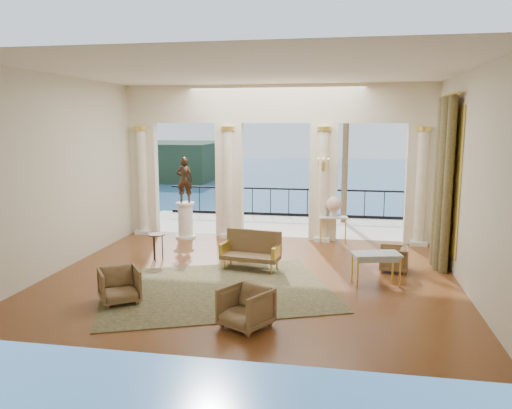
% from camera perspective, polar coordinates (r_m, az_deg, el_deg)
% --- Properties ---
extents(floor, '(9.00, 9.00, 0.00)m').
position_cam_1_polar(floor, '(11.37, -0.49, -8.17)').
color(floor, '#482510').
rests_on(floor, ground).
extents(room_walls, '(9.00, 9.00, 9.00)m').
position_cam_1_polar(room_walls, '(9.76, -1.73, 6.13)').
color(room_walls, beige).
rests_on(room_walls, ground).
extents(arcade, '(9.00, 0.56, 4.50)m').
position_cam_1_polar(arcade, '(14.64, 2.28, 6.08)').
color(arcade, beige).
rests_on(arcade, ground).
extents(terrace, '(10.00, 3.60, 0.10)m').
position_cam_1_polar(terrace, '(16.94, 3.14, -2.46)').
color(terrace, beige).
rests_on(terrace, ground).
extents(balustrade, '(9.00, 0.06, 1.03)m').
position_cam_1_polar(balustrade, '(18.41, 3.77, -0.05)').
color(balustrade, black).
rests_on(balustrade, terrace).
extents(palm_tree, '(2.00, 2.00, 4.50)m').
position_cam_1_polar(palm_tree, '(17.26, 10.34, 11.46)').
color(palm_tree, '#4C3823').
rests_on(palm_tree, terrace).
extents(headland, '(22.00, 18.00, 6.00)m').
position_cam_1_polar(headland, '(87.01, -11.49, 5.03)').
color(headland, black).
rests_on(headland, sea).
extents(sea, '(160.00, 160.00, 0.00)m').
position_cam_1_polar(sea, '(71.31, 8.47, 1.75)').
color(sea, '#1E548F').
rests_on(sea, ground).
extents(curtain, '(0.33, 1.40, 4.09)m').
position_cam_1_polar(curtain, '(12.44, 20.65, 2.27)').
color(curtain, '#4B4A23').
rests_on(curtain, ground).
extents(window_frame, '(0.04, 1.60, 3.40)m').
position_cam_1_polar(window_frame, '(12.47, 21.51, 2.61)').
color(window_frame, '#E1C04A').
rests_on(window_frame, room_walls).
extents(wall_sconce, '(0.30, 0.11, 0.33)m').
position_cam_1_polar(wall_sconce, '(14.22, 7.70, 4.47)').
color(wall_sconce, '#E1C04A').
rests_on(wall_sconce, arcade).
extents(rug, '(5.58, 5.00, 0.02)m').
position_cam_1_polar(rug, '(10.51, -4.53, -9.64)').
color(rug, '#2C311A').
rests_on(rug, ground).
extents(armchair_a, '(0.98, 0.97, 0.74)m').
position_cam_1_polar(armchair_a, '(10.04, -15.36, -8.73)').
color(armchair_a, '#4E3F21').
rests_on(armchair_a, ground).
extents(armchair_b, '(0.99, 0.97, 0.76)m').
position_cam_1_polar(armchair_b, '(8.57, -1.19, -11.48)').
color(armchair_b, '#4E3F21').
rests_on(armchair_b, ground).
extents(armchair_c, '(0.64, 0.68, 0.64)m').
position_cam_1_polar(armchair_c, '(12.09, 15.42, -5.85)').
color(armchair_c, '#4E3F21').
rests_on(armchair_c, ground).
extents(armchair_d, '(0.77, 0.80, 0.69)m').
position_cam_1_polar(armchair_d, '(12.78, -0.54, -4.57)').
color(armchair_d, '#4E3F21').
rests_on(armchair_d, ground).
extents(settee, '(1.44, 0.78, 0.91)m').
position_cam_1_polar(settee, '(11.82, -0.49, -5.23)').
color(settee, '#4E3F21').
rests_on(settee, ground).
extents(game_table, '(1.10, 0.77, 0.68)m').
position_cam_1_polar(game_table, '(10.98, 13.57, -5.77)').
color(game_table, '#90A7B8').
rests_on(game_table, ground).
extents(pedestal, '(0.59, 0.59, 1.08)m').
position_cam_1_polar(pedestal, '(15.01, -8.06, -1.87)').
color(pedestal, silver).
rests_on(pedestal, ground).
extents(statue, '(0.52, 0.36, 1.34)m').
position_cam_1_polar(statue, '(14.82, -8.17, 2.81)').
color(statue, '#312215').
rests_on(statue, pedestal).
extents(console_table, '(0.84, 0.44, 0.76)m').
position_cam_1_polar(console_table, '(14.48, 8.83, -1.88)').
color(console_table, silver).
rests_on(console_table, ground).
extents(urn, '(0.44, 0.44, 0.58)m').
position_cam_1_polar(urn, '(14.40, 8.87, -0.07)').
color(urn, silver).
rests_on(urn, console_table).
extents(side_table, '(0.42, 0.42, 0.69)m').
position_cam_1_polar(side_table, '(12.67, -11.29, -3.75)').
color(side_table, black).
rests_on(side_table, ground).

